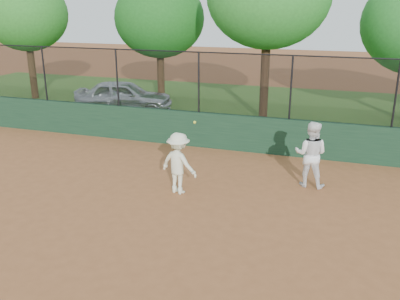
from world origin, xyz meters
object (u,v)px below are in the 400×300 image
(tree_0, at_px, (26,14))
(parked_car, at_px, (124,97))
(player_main, at_px, (179,163))
(player_second, at_px, (311,154))
(tree_1, at_px, (159,18))

(tree_0, bearing_deg, parked_car, -13.63)
(player_main, xyz_separation_m, tree_0, (-11.32, 8.89, 3.33))
(player_second, xyz_separation_m, tree_1, (-8.13, 9.04, 3.07))
(player_second, height_order, player_main, player_main)
(player_main, height_order, tree_1, tree_1)
(tree_0, distance_m, tree_1, 6.56)
(player_second, distance_m, tree_1, 12.54)
(tree_1, bearing_deg, parked_car, -98.84)
(tree_0, height_order, tree_1, tree_0)
(player_main, height_order, tree_0, tree_0)
(player_second, distance_m, tree_0, 16.56)
(parked_car, distance_m, player_main, 9.25)
(parked_car, bearing_deg, player_main, -159.07)
(parked_car, xyz_separation_m, player_second, (8.61, -5.94, 0.17))
(player_second, bearing_deg, tree_0, -22.42)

